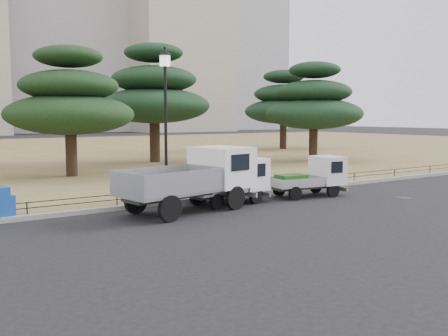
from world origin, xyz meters
TOP-DOWN VIEW (x-y plane):
  - ground at (0.00, 0.00)m, footprint 220.00×220.00m
  - lawn at (0.00, 30.60)m, footprint 120.00×56.00m
  - curb at (0.00, 2.60)m, footprint 120.00×0.25m
  - truck_large at (-1.78, 1.13)m, footprint 5.21×2.85m
  - truck_kei_front at (0.08, 1.53)m, footprint 3.28×1.67m
  - truck_kei_rear at (3.77, 1.17)m, footprint 3.23×1.70m
  - street_lamp at (-1.99, 2.90)m, footprint 0.50×0.50m
  - pipe_fence at (0.00, 2.75)m, footprint 38.00×0.04m
  - manhole at (6.50, -1.20)m, footprint 0.60×0.60m
  - pine_center_left at (-2.80, 12.17)m, footprint 6.57×6.57m
  - pine_center_right at (4.30, 17.12)m, footprint 7.47×7.47m
  - pine_east_near at (13.98, 11.93)m, footprint 6.75×6.75m
  - pine_east_far at (20.22, 22.61)m, footprint 7.34×7.34m
  - tower_east at (40.00, 82.00)m, footprint 20.00×18.00m
  - radio_tower at (72.00, 85.00)m, footprint 1.80×1.80m

SIDE VIEW (x-z plane):
  - ground at x=0.00m, z-range 0.00..0.00m
  - manhole at x=6.50m, z-range 0.00..0.01m
  - lawn at x=0.00m, z-range 0.00..0.15m
  - curb at x=0.00m, z-range 0.00..0.16m
  - pipe_fence at x=0.00m, z-range 0.24..0.64m
  - truck_kei_rear at x=3.77m, z-range 0.00..1.61m
  - truck_kei_front at x=0.08m, z-range 0.00..1.67m
  - truck_large at x=-1.78m, z-range 0.12..2.27m
  - street_lamp at x=-1.99m, z-range 1.13..6.67m
  - pine_center_left at x=-2.80m, z-range 0.67..7.34m
  - pine_east_near at x=13.98m, z-range 0.68..7.50m
  - pine_east_far at x=20.22m, z-range 0.72..8.09m
  - pine_center_right at x=4.30m, z-range 0.78..8.70m
  - tower_east at x=40.00m, z-range 0.00..48.00m
  - radio_tower at x=72.00m, z-range -1.46..61.54m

